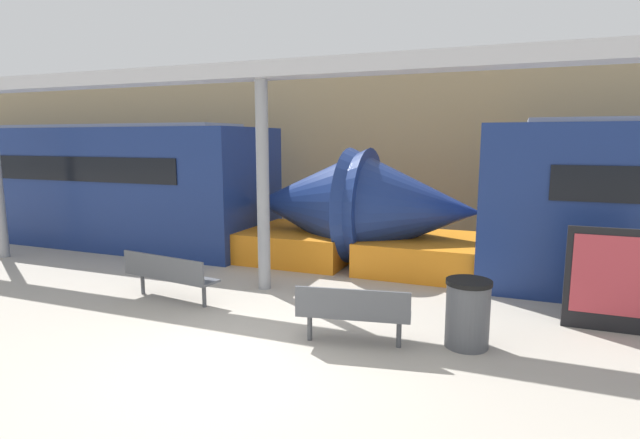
{
  "coord_description": "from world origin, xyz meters",
  "views": [
    {
      "loc": [
        3.19,
        -5.07,
        2.82
      ],
      "look_at": [
        -0.03,
        3.09,
        1.4
      ],
      "focal_mm": 28.0,
      "sensor_mm": 36.0,
      "label": 1
    }
  ],
  "objects_px": {
    "bench_far": "(168,273)",
    "train_right": "(56,184)",
    "bench_near": "(353,311)",
    "trash_bin": "(468,313)",
    "support_column_near": "(263,187)",
    "poster_board": "(610,280)"
  },
  "relations": [
    {
      "from": "train_right",
      "to": "bench_far",
      "type": "xyz_separation_m",
      "value": [
        6.97,
        -3.83,
        -1.01
      ]
    },
    {
      "from": "support_column_near",
      "to": "bench_near",
      "type": "bearing_deg",
      "value": -39.15
    },
    {
      "from": "bench_near",
      "to": "support_column_near",
      "type": "xyz_separation_m",
      "value": [
        -2.38,
        1.94,
        1.43
      ]
    },
    {
      "from": "train_right",
      "to": "trash_bin",
      "type": "bearing_deg",
      "value": -18.03
    },
    {
      "from": "train_right",
      "to": "trash_bin",
      "type": "height_order",
      "value": "train_right"
    },
    {
      "from": "trash_bin",
      "to": "poster_board",
      "type": "relative_size",
      "value": 0.6
    },
    {
      "from": "bench_far",
      "to": "train_right",
      "type": "bearing_deg",
      "value": 159.17
    },
    {
      "from": "trash_bin",
      "to": "support_column_near",
      "type": "xyz_separation_m",
      "value": [
        -3.84,
        1.38,
        1.47
      ]
    },
    {
      "from": "train_right",
      "to": "bench_near",
      "type": "height_order",
      "value": "train_right"
    },
    {
      "from": "bench_near",
      "to": "train_right",
      "type": "bearing_deg",
      "value": 147.03
    },
    {
      "from": "trash_bin",
      "to": "support_column_near",
      "type": "relative_size",
      "value": 0.24
    },
    {
      "from": "bench_far",
      "to": "poster_board",
      "type": "bearing_deg",
      "value": 18.26
    },
    {
      "from": "trash_bin",
      "to": "support_column_near",
      "type": "distance_m",
      "value": 4.34
    },
    {
      "from": "bench_near",
      "to": "trash_bin",
      "type": "distance_m",
      "value": 1.56
    },
    {
      "from": "bench_far",
      "to": "trash_bin",
      "type": "bearing_deg",
      "value": 7.08
    },
    {
      "from": "poster_board",
      "to": "support_column_near",
      "type": "relative_size",
      "value": 0.4
    },
    {
      "from": "bench_near",
      "to": "poster_board",
      "type": "distance_m",
      "value": 3.84
    },
    {
      "from": "trash_bin",
      "to": "support_column_near",
      "type": "height_order",
      "value": "support_column_near"
    },
    {
      "from": "bench_near",
      "to": "bench_far",
      "type": "relative_size",
      "value": 0.84
    },
    {
      "from": "train_right",
      "to": "bench_near",
      "type": "relative_size",
      "value": 11.67
    },
    {
      "from": "train_right",
      "to": "trash_bin",
      "type": "relative_size",
      "value": 20.02
    },
    {
      "from": "bench_far",
      "to": "trash_bin",
      "type": "distance_m",
      "value": 5.05
    }
  ]
}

